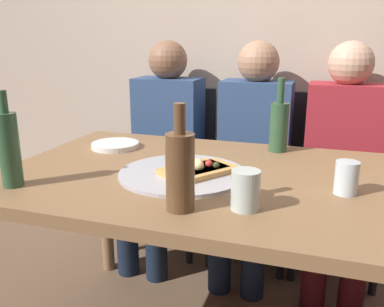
{
  "coord_description": "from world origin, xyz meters",
  "views": [
    {
      "loc": [
        0.33,
        -1.29,
        1.18
      ],
      "look_at": [
        -0.11,
        0.05,
        0.78
      ],
      "focal_mm": 38.35,
      "sensor_mm": 36.0,
      "label": 1
    }
  ],
  "objects_px": {
    "pizza_slice_last": "(194,169)",
    "pizza_slice_extra": "(203,170)",
    "wine_glass": "(346,178)",
    "guest_by_wall": "(342,155)",
    "wine_bottle": "(279,125)",
    "table_knife": "(184,146)",
    "guest_in_beanie": "(252,148)",
    "chair_left": "(173,156)",
    "tumbler_far": "(246,190)",
    "plate_stack": "(115,145)",
    "chair_middle": "(256,163)",
    "beer_bottle": "(9,148)",
    "dining_table": "(217,195)",
    "pizza_tray": "(183,174)",
    "chair_right": "(339,171)",
    "guest_in_sweater": "(163,141)",
    "water_bottle": "(180,170)"
  },
  "relations": [
    {
      "from": "plate_stack",
      "to": "wine_bottle",
      "type": "bearing_deg",
      "value": 13.86
    },
    {
      "from": "plate_stack",
      "to": "guest_by_wall",
      "type": "xyz_separation_m",
      "value": [
        0.93,
        0.51,
        -0.1
      ]
    },
    {
      "from": "wine_glass",
      "to": "guest_in_beanie",
      "type": "xyz_separation_m",
      "value": [
        -0.42,
        0.77,
        -0.14
      ]
    },
    {
      "from": "pizza_slice_extra",
      "to": "pizza_slice_last",
      "type": "bearing_deg",
      "value": -174.26
    },
    {
      "from": "beer_bottle",
      "to": "guest_in_beanie",
      "type": "height_order",
      "value": "guest_in_beanie"
    },
    {
      "from": "plate_stack",
      "to": "chair_left",
      "type": "relative_size",
      "value": 0.22
    },
    {
      "from": "plate_stack",
      "to": "pizza_slice_extra",
      "type": "bearing_deg",
      "value": -27.91
    },
    {
      "from": "tumbler_far",
      "to": "chair_middle",
      "type": "distance_m",
      "value": 1.17
    },
    {
      "from": "guest_in_sweater",
      "to": "guest_in_beanie",
      "type": "height_order",
      "value": "same"
    },
    {
      "from": "table_knife",
      "to": "guest_in_beanie",
      "type": "distance_m",
      "value": 0.47
    },
    {
      "from": "tumbler_far",
      "to": "guest_in_beanie",
      "type": "xyz_separation_m",
      "value": [
        -0.15,
        0.98,
        -0.14
      ]
    },
    {
      "from": "dining_table",
      "to": "pizza_slice_extra",
      "type": "xyz_separation_m",
      "value": [
        -0.04,
        -0.04,
        0.1
      ]
    },
    {
      "from": "dining_table",
      "to": "pizza_tray",
      "type": "relative_size",
      "value": 3.44
    },
    {
      "from": "wine_glass",
      "to": "water_bottle",
      "type": "bearing_deg",
      "value": -148.48
    },
    {
      "from": "chair_left",
      "to": "guest_by_wall",
      "type": "height_order",
      "value": "guest_by_wall"
    },
    {
      "from": "guest_by_wall",
      "to": "table_knife",
      "type": "bearing_deg",
      "value": 32.04
    },
    {
      "from": "wine_bottle",
      "to": "guest_by_wall",
      "type": "xyz_separation_m",
      "value": [
        0.27,
        0.35,
        -0.2
      ]
    },
    {
      "from": "dining_table",
      "to": "table_knife",
      "type": "bearing_deg",
      "value": 126.91
    },
    {
      "from": "wine_bottle",
      "to": "beer_bottle",
      "type": "xyz_separation_m",
      "value": [
        -0.74,
        -0.68,
        0.01
      ]
    },
    {
      "from": "chair_right",
      "to": "guest_in_beanie",
      "type": "bearing_deg",
      "value": 19.21
    },
    {
      "from": "chair_right",
      "to": "pizza_tray",
      "type": "bearing_deg",
      "value": 59.55
    },
    {
      "from": "beer_bottle",
      "to": "plate_stack",
      "type": "bearing_deg",
      "value": 81.24
    },
    {
      "from": "pizza_slice_last",
      "to": "wine_glass",
      "type": "xyz_separation_m",
      "value": [
        0.48,
        -0.01,
        0.03
      ]
    },
    {
      "from": "beer_bottle",
      "to": "pizza_tray",
      "type": "bearing_deg",
      "value": 29.09
    },
    {
      "from": "pizza_tray",
      "to": "table_knife",
      "type": "relative_size",
      "value": 1.98
    },
    {
      "from": "wine_bottle",
      "to": "guest_by_wall",
      "type": "relative_size",
      "value": 0.26
    },
    {
      "from": "wine_bottle",
      "to": "beer_bottle",
      "type": "height_order",
      "value": "beer_bottle"
    },
    {
      "from": "dining_table",
      "to": "water_bottle",
      "type": "xyz_separation_m",
      "value": [
        -0.02,
        -0.32,
        0.19
      ]
    },
    {
      "from": "wine_bottle",
      "to": "table_knife",
      "type": "xyz_separation_m",
      "value": [
        -0.39,
        -0.06,
        -0.11
      ]
    },
    {
      "from": "beer_bottle",
      "to": "guest_by_wall",
      "type": "xyz_separation_m",
      "value": [
        1.01,
        1.03,
        -0.21
      ]
    },
    {
      "from": "dining_table",
      "to": "pizza_tray",
      "type": "xyz_separation_m",
      "value": [
        -0.11,
        -0.05,
        0.08
      ]
    },
    {
      "from": "pizza_slice_last",
      "to": "pizza_slice_extra",
      "type": "distance_m",
      "value": 0.03
    },
    {
      "from": "dining_table",
      "to": "chair_middle",
      "type": "distance_m",
      "value": 0.88
    },
    {
      "from": "pizza_tray",
      "to": "guest_by_wall",
      "type": "bearing_deg",
      "value": 54.83
    },
    {
      "from": "table_knife",
      "to": "guest_by_wall",
      "type": "bearing_deg",
      "value": -92.32
    },
    {
      "from": "tumbler_far",
      "to": "chair_left",
      "type": "bearing_deg",
      "value": 119.6
    },
    {
      "from": "tumbler_far",
      "to": "plate_stack",
      "type": "xyz_separation_m",
      "value": [
        -0.65,
        0.47,
        -0.04
      ]
    },
    {
      "from": "pizza_slice_last",
      "to": "table_knife",
      "type": "relative_size",
      "value": 1.16
    },
    {
      "from": "pizza_slice_extra",
      "to": "tumbler_far",
      "type": "xyz_separation_m",
      "value": [
        0.19,
        -0.22,
        0.03
      ]
    },
    {
      "from": "wine_glass",
      "to": "tumbler_far",
      "type": "bearing_deg",
      "value": -141.73
    },
    {
      "from": "wine_glass",
      "to": "chair_right",
      "type": "relative_size",
      "value": 0.11
    },
    {
      "from": "wine_glass",
      "to": "guest_by_wall",
      "type": "distance_m",
      "value": 0.78
    },
    {
      "from": "water_bottle",
      "to": "guest_by_wall",
      "type": "height_order",
      "value": "guest_by_wall"
    },
    {
      "from": "table_knife",
      "to": "chair_left",
      "type": "distance_m",
      "value": 0.66
    },
    {
      "from": "wine_bottle",
      "to": "guest_in_beanie",
      "type": "bearing_deg",
      "value": 115.54
    },
    {
      "from": "guest_in_sweater",
      "to": "table_knife",
      "type": "bearing_deg",
      "value": 123.05
    },
    {
      "from": "pizza_slice_extra",
      "to": "plate_stack",
      "type": "height_order",
      "value": "pizza_slice_extra"
    },
    {
      "from": "water_bottle",
      "to": "plate_stack",
      "type": "relative_size",
      "value": 1.46
    },
    {
      "from": "guest_by_wall",
      "to": "chair_middle",
      "type": "bearing_deg",
      "value": -19.21
    },
    {
      "from": "table_knife",
      "to": "guest_in_sweater",
      "type": "height_order",
      "value": "guest_in_sweater"
    }
  ]
}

